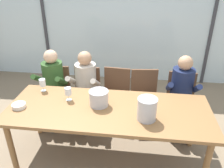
% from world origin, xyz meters
% --- Properties ---
extents(ground, '(14.00, 14.00, 0.00)m').
position_xyz_m(ground, '(0.00, 1.00, 0.00)').
color(ground, '#847056').
extents(window_glass_panel, '(7.65, 0.03, 2.60)m').
position_xyz_m(window_glass_panel, '(0.00, 2.48, 1.30)').
color(window_glass_panel, silver).
rests_on(window_glass_panel, ground).
extents(window_mullion_left, '(0.06, 0.06, 2.60)m').
position_xyz_m(window_mullion_left, '(-1.72, 2.46, 1.30)').
color(window_mullion_left, '#38383D').
rests_on(window_mullion_left, ground).
extents(window_mullion_right, '(0.06, 0.06, 2.60)m').
position_xyz_m(window_mullion_right, '(1.72, 2.46, 1.30)').
color(window_mullion_right, '#38383D').
rests_on(window_mullion_right, ground).
extents(hillside_vineyard, '(13.65, 2.40, 2.19)m').
position_xyz_m(hillside_vineyard, '(0.00, 5.71, 1.09)').
color(hillside_vineyard, '#477A38').
rests_on(hillside_vineyard, ground).
extents(dining_table, '(2.45, 0.94, 0.77)m').
position_xyz_m(dining_table, '(0.00, 0.00, 0.70)').
color(dining_table, olive).
rests_on(dining_table, ground).
extents(chair_near_curtain, '(0.47, 0.47, 0.87)m').
position_xyz_m(chair_near_curtain, '(-0.98, 0.85, 0.50)').
color(chair_near_curtain, brown).
rests_on(chair_near_curtain, ground).
extents(chair_left_of_center, '(0.47, 0.47, 0.87)m').
position_xyz_m(chair_left_of_center, '(-0.49, 0.90, 0.50)').
color(chair_left_of_center, brown).
rests_on(chair_left_of_center, ground).
extents(chair_center, '(0.47, 0.47, 0.87)m').
position_xyz_m(chair_center, '(-0.01, 0.91, 0.50)').
color(chair_center, brown).
rests_on(chair_center, ground).
extents(chair_right_of_center, '(0.49, 0.49, 0.87)m').
position_xyz_m(chair_right_of_center, '(0.44, 0.90, 0.50)').
color(chair_right_of_center, brown).
rests_on(chair_right_of_center, ground).
extents(chair_near_window_right, '(0.48, 0.48, 0.87)m').
position_xyz_m(chair_near_window_right, '(1.00, 0.87, 0.50)').
color(chair_near_window_right, brown).
rests_on(chair_near_window_right, ground).
extents(person_olive_shirt, '(0.48, 0.63, 1.19)m').
position_xyz_m(person_olive_shirt, '(-1.00, 0.74, 0.67)').
color(person_olive_shirt, '#2D5123').
rests_on(person_olive_shirt, ground).
extents(person_beige_jumper, '(0.48, 0.63, 1.19)m').
position_xyz_m(person_beige_jumper, '(-0.47, 0.74, 0.67)').
color(person_beige_jumper, '#B7AD9E').
rests_on(person_beige_jumper, ground).
extents(person_navy_polo, '(0.47, 0.62, 1.19)m').
position_xyz_m(person_navy_polo, '(0.98, 0.74, 0.67)').
color(person_navy_polo, '#192347').
rests_on(person_navy_polo, ground).
extents(ice_bucket_primary, '(0.24, 0.24, 0.20)m').
position_xyz_m(ice_bucket_primary, '(-0.12, 0.06, 0.87)').
color(ice_bucket_primary, '#B7B7BC').
rests_on(ice_bucket_primary, dining_table).
extents(ice_bucket_secondary, '(0.22, 0.22, 0.26)m').
position_xyz_m(ice_bucket_secondary, '(0.45, -0.16, 0.91)').
color(ice_bucket_secondary, '#B7B7BC').
rests_on(ice_bucket_secondary, dining_table).
extents(tasting_bowl, '(0.16, 0.16, 0.05)m').
position_xyz_m(tasting_bowl, '(-1.07, -0.12, 0.80)').
color(tasting_bowl, silver).
rests_on(tasting_bowl, dining_table).
extents(wine_glass_by_left_taster, '(0.08, 0.08, 0.17)m').
position_xyz_m(wine_glass_by_left_taster, '(-0.53, 0.13, 0.89)').
color(wine_glass_by_left_taster, silver).
rests_on(wine_glass_by_left_taster, dining_table).
extents(wine_glass_near_bucket, '(0.08, 0.08, 0.17)m').
position_xyz_m(wine_glass_near_bucket, '(-0.94, 0.32, 0.89)').
color(wine_glass_near_bucket, silver).
rests_on(wine_glass_near_bucket, dining_table).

